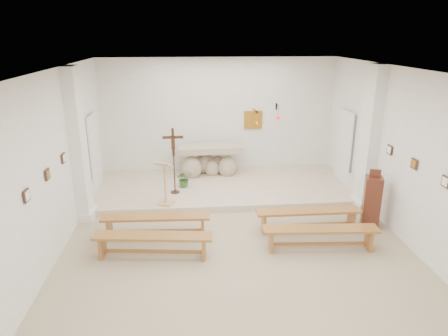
{
  "coord_description": "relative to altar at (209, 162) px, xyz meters",
  "views": [
    {
      "loc": [
        -0.89,
        -6.85,
        4.13
      ],
      "look_at": [
        -0.14,
        1.6,
        1.27
      ],
      "focal_mm": 32.0,
      "sensor_mm": 36.0,
      "label": 1
    }
  ],
  "objects": [
    {
      "name": "wall_right",
      "position": [
        3.82,
        -4.4,
        1.23
      ],
      "size": [
        0.02,
        10.0,
        3.5
      ],
      "primitive_type": "cube",
      "color": "white",
      "rests_on": "ground"
    },
    {
      "name": "crucifix_stand",
      "position": [
        -0.98,
        -1.4,
        0.63
      ],
      "size": [
        0.52,
        0.23,
        1.74
      ],
      "rotation": [
        0.0,
        0.0,
        0.02
      ],
      "color": "#371F11",
      "rests_on": "sanctuary_platform"
    },
    {
      "name": "station_frame_right_mid",
      "position": [
        3.8,
        -4.2,
        1.2
      ],
      "size": [
        0.03,
        0.2,
        0.2
      ],
      "primitive_type": "cube",
      "color": "#3C251A",
      "rests_on": "wall_right"
    },
    {
      "name": "station_frame_left_front",
      "position": [
        -3.14,
        -5.2,
        1.2
      ],
      "size": [
        0.03,
        0.2,
        0.2
      ],
      "primitive_type": "cube",
      "color": "#3C251A",
      "rests_on": "wall_left"
    },
    {
      "name": "wall_back",
      "position": [
        0.33,
        0.59,
        1.23
      ],
      "size": [
        7.0,
        0.02,
        3.5
      ],
      "primitive_type": "cube",
      "color": "white",
      "rests_on": "ground"
    },
    {
      "name": "gold_wall_relief",
      "position": [
        1.38,
        0.56,
        1.13
      ],
      "size": [
        0.55,
        0.04,
        0.55
      ],
      "primitive_type": "cube",
      "color": "gold",
      "rests_on": "wall_back"
    },
    {
      "name": "bench_right_front",
      "position": [
        1.98,
        -3.49,
        -0.16
      ],
      "size": [
        2.29,
        0.37,
        0.48
      ],
      "rotation": [
        0.0,
        0.0,
        -0.0
      ],
      "color": "#A66430",
      "rests_on": "ground"
    },
    {
      "name": "ceiling",
      "position": [
        0.33,
        -4.4,
        2.97
      ],
      "size": [
        7.0,
        10.0,
        0.02
      ],
      "primitive_type": "cube",
      "color": "silver",
      "rests_on": "wall_back"
    },
    {
      "name": "potted_plant",
      "position": [
        -0.74,
        -0.98,
        -0.14
      ],
      "size": [
        0.48,
        0.44,
        0.46
      ],
      "primitive_type": "imported",
      "rotation": [
        0.0,
        0.0,
        0.21
      ],
      "color": "#2C5F26",
      "rests_on": "sanctuary_platform"
    },
    {
      "name": "pilaster_left",
      "position": [
        -3.04,
        -2.4,
        1.23
      ],
      "size": [
        0.26,
        0.55,
        3.5
      ],
      "primitive_type": "cube",
      "color": "white",
      "rests_on": "ground"
    },
    {
      "name": "lectern",
      "position": [
        -1.19,
        -2.11,
        0.18
      ],
      "size": [
        0.48,
        0.44,
        1.11
      ],
      "rotation": [
        0.0,
        0.0,
        -0.37
      ],
      "color": "tan",
      "rests_on": "sanctuary_platform"
    },
    {
      "name": "donation_pedestal",
      "position": [
        3.43,
        -3.42,
        0.07
      ],
      "size": [
        0.46,
        0.46,
        1.35
      ],
      "rotation": [
        0.0,
        0.0,
        -0.33
      ],
      "color": "#5A2D19",
      "rests_on": "ground"
    },
    {
      "name": "bench_left_second",
      "position": [
        -1.32,
        -4.34,
        -0.16
      ],
      "size": [
        2.31,
        0.62,
        0.48
      ],
      "rotation": [
        0.0,
        0.0,
        -0.11
      ],
      "color": "#A66430",
      "rests_on": "ground"
    },
    {
      "name": "station_frame_right_rear",
      "position": [
        3.8,
        -3.2,
        1.2
      ],
      "size": [
        0.03,
        0.2,
        0.2
      ],
      "primitive_type": "cube",
      "color": "#3C251A",
      "rests_on": "wall_right"
    },
    {
      "name": "station_frame_right_front",
      "position": [
        3.8,
        -5.2,
        1.2
      ],
      "size": [
        0.03,
        0.2,
        0.2
      ],
      "primitive_type": "cube",
      "color": "#3C251A",
      "rests_on": "wall_right"
    },
    {
      "name": "sanctuary_lamp",
      "position": [
        2.08,
        0.31,
        1.29
      ],
      "size": [
        0.11,
        0.36,
        0.44
      ],
      "color": "black",
      "rests_on": "wall_back"
    },
    {
      "name": "pilaster_right",
      "position": [
        3.7,
        -2.4,
        1.23
      ],
      "size": [
        0.26,
        0.55,
        3.5
      ],
      "primitive_type": "cube",
      "color": "white",
      "rests_on": "ground"
    },
    {
      "name": "altar",
      "position": [
        0.0,
        0.0,
        0.0
      ],
      "size": [
        1.89,
        0.88,
        0.97
      ],
      "rotation": [
        0.0,
        0.0,
        0.03
      ],
      "color": "#BBAE8F",
      "rests_on": "sanctuary_platform"
    },
    {
      "name": "wall_left",
      "position": [
        -3.16,
        -4.4,
        1.23
      ],
      "size": [
        0.02,
        10.0,
        3.5
      ],
      "primitive_type": "cube",
      "color": "white",
      "rests_on": "ground"
    },
    {
      "name": "station_frame_left_mid",
      "position": [
        -3.14,
        -4.2,
        1.2
      ],
      "size": [
        0.03,
        0.2,
        0.2
      ],
      "primitive_type": "cube",
      "color": "#3C251A",
      "rests_on": "wall_left"
    },
    {
      "name": "sanctuary_platform",
      "position": [
        0.33,
        -0.9,
        -0.45
      ],
      "size": [
        6.98,
        3.0,
        0.15
      ],
      "primitive_type": "cube",
      "color": "beige",
      "rests_on": "ground"
    },
    {
      "name": "radiator_left",
      "position": [
        -3.1,
        -1.7,
        -0.25
      ],
      "size": [
        0.1,
        0.85,
        0.52
      ],
      "primitive_type": "cube",
      "color": "silver",
      "rests_on": "ground"
    },
    {
      "name": "station_frame_left_rear",
      "position": [
        -3.14,
        -3.2,
        1.2
      ],
      "size": [
        0.03,
        0.2,
        0.2
      ],
      "primitive_type": "cube",
      "color": "#3C251A",
      "rests_on": "wall_left"
    },
    {
      "name": "bench_right_second",
      "position": [
        1.98,
        -4.34,
        -0.16
      ],
      "size": [
        2.3,
        0.52,
        0.48
      ],
      "rotation": [
        0.0,
        0.0,
        -0.07
      ],
      "color": "#A66430",
      "rests_on": "ground"
    },
    {
      "name": "ground",
      "position": [
        0.33,
        -4.4,
        -0.52
      ],
      "size": [
        7.0,
        10.0,
        0.0
      ],
      "primitive_type": "cube",
      "color": "tan",
      "rests_on": "ground"
    },
    {
      "name": "bench_left_front",
      "position": [
        -1.32,
        -3.49,
        -0.16
      ],
      "size": [
        2.3,
        0.46,
        0.48
      ],
      "rotation": [
        0.0,
        0.0,
        -0.04
      ],
      "color": "#A66430",
      "rests_on": "ground"
    },
    {
      "name": "radiator_right",
      "position": [
        3.76,
        -1.7,
        -0.25
      ],
      "size": [
        0.1,
        0.85,
        0.52
      ],
      "primitive_type": "cube",
      "color": "silver",
      "rests_on": "ground"
    }
  ]
}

